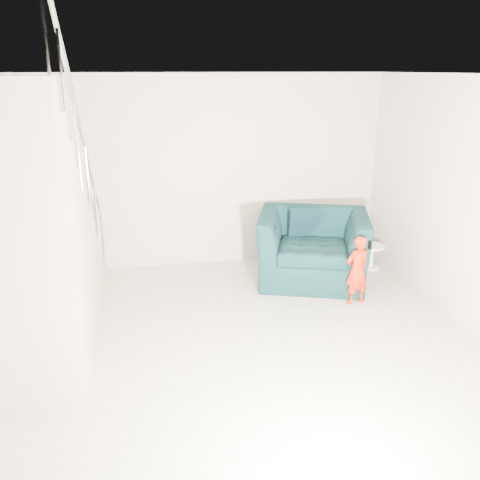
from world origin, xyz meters
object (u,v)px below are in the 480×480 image
at_px(toddler, 357,270).
at_px(side_table, 372,253).
at_px(staircase, 34,265).
at_px(armchair, 313,247).

relative_size(toddler, side_table, 2.45).
bearing_deg(toddler, staircase, -7.03).
relative_size(toddler, staircase, 0.24).
xyz_separation_m(armchair, side_table, (0.98, 0.21, -0.22)).
height_order(side_table, staircase, staircase).
relative_size(armchair, toddler, 1.64).
relative_size(armchair, side_table, 4.01).
relative_size(armchair, staircase, 0.39).
xyz_separation_m(toddler, staircase, (-3.56, -0.46, 0.51)).
bearing_deg(staircase, side_table, 19.49).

